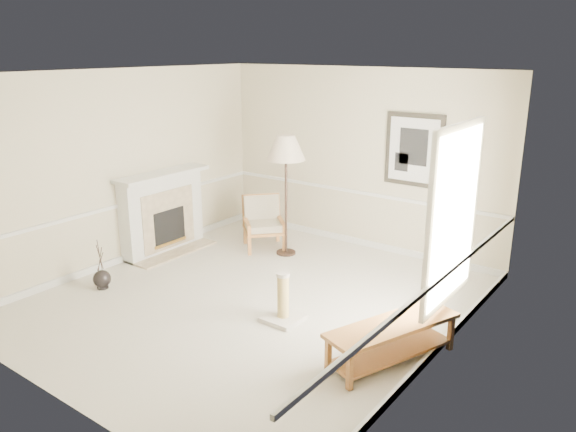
{
  "coord_description": "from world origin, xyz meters",
  "views": [
    {
      "loc": [
        4.39,
        -5.14,
        3.2
      ],
      "look_at": [
        0.08,
        0.7,
        1.0
      ],
      "focal_mm": 35.0,
      "sensor_mm": 36.0,
      "label": 1
    }
  ],
  "objects_px": {
    "floor_vase": "(102,279)",
    "floor_lamp": "(286,151)",
    "armchair": "(263,220)",
    "bench": "(392,336)",
    "scratching_post": "(283,306)"
  },
  "relations": [
    {
      "from": "bench",
      "to": "armchair",
      "type": "bearing_deg",
      "value": 149.31
    },
    {
      "from": "floor_vase",
      "to": "armchair",
      "type": "xyz_separation_m",
      "value": [
        0.71,
        2.65,
        0.32
      ]
    },
    {
      "from": "floor_vase",
      "to": "bench",
      "type": "distance_m",
      "value": 4.1
    },
    {
      "from": "armchair",
      "to": "scratching_post",
      "type": "distance_m",
      "value": 2.69
    },
    {
      "from": "floor_vase",
      "to": "floor_lamp",
      "type": "distance_m",
      "value": 3.25
    },
    {
      "from": "floor_lamp",
      "to": "scratching_post",
      "type": "relative_size",
      "value": 3.06
    },
    {
      "from": "armchair",
      "to": "bench",
      "type": "bearing_deg",
      "value": -78.43
    },
    {
      "from": "floor_vase",
      "to": "scratching_post",
      "type": "height_order",
      "value": "floor_vase"
    },
    {
      "from": "floor_vase",
      "to": "floor_lamp",
      "type": "xyz_separation_m",
      "value": [
        1.23,
        2.59,
        1.53
      ]
    },
    {
      "from": "scratching_post",
      "to": "floor_vase",
      "type": "bearing_deg",
      "value": -164.3
    },
    {
      "from": "armchair",
      "to": "floor_lamp",
      "type": "bearing_deg",
      "value": -54.33
    },
    {
      "from": "scratching_post",
      "to": "armchair",
      "type": "bearing_deg",
      "value": 134.02
    },
    {
      "from": "armchair",
      "to": "bench",
      "type": "relative_size",
      "value": 0.58
    },
    {
      "from": "floor_lamp",
      "to": "armchair",
      "type": "bearing_deg",
      "value": 173.42
    },
    {
      "from": "bench",
      "to": "scratching_post",
      "type": "bearing_deg",
      "value": 178.01
    }
  ]
}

